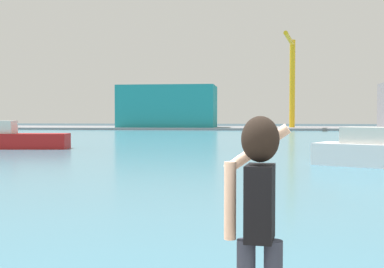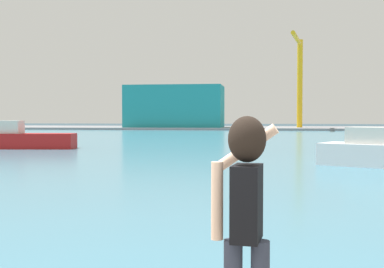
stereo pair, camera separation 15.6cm
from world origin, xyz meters
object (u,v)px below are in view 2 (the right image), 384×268
at_px(warehouse_left, 175,107).
at_px(port_crane, 299,71).
at_px(person_photographer, 246,207).
at_px(boat_moored, 13,138).

distance_m(warehouse_left, port_crane, 23.46).
height_order(person_photographer, boat_moored, person_photographer).
bearing_deg(port_crane, person_photographer, -94.22).
bearing_deg(warehouse_left, person_photographer, -79.61).
distance_m(person_photographer, port_crane, 88.05).
distance_m(person_photographer, boat_moored, 36.17).
height_order(person_photographer, port_crane, port_crane).
height_order(warehouse_left, port_crane, port_crane).
bearing_deg(port_crane, warehouse_left, 177.86).
relative_size(boat_moored, port_crane, 0.56).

